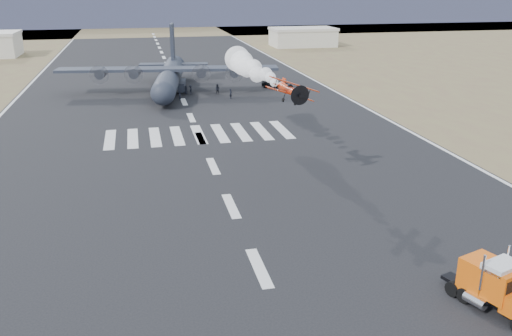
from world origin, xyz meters
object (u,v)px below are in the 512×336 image
object	(u,v)px
hangar_right	(303,37)
transport_aircraft	(170,75)
crew_c	(190,90)
crew_g	(231,94)
crew_e	(186,90)
aerobatic_biplane	(291,90)
semi_truck	(498,286)
support_vehicle	(275,83)
crew_h	(218,89)
crew_a	(180,96)
crew_f	(153,95)
crew_d	(170,90)
crew_b	(162,98)

from	to	relation	value
hangar_right	transport_aircraft	distance (m)	82.88
crew_c	crew_g	distance (m)	8.70
transport_aircraft	crew_e	bearing A→B (deg)	-42.79
transport_aircraft	aerobatic_biplane	bearing A→B (deg)	-72.47
semi_truck	crew_e	bearing A→B (deg)	80.67
transport_aircraft	crew_g	bearing A→B (deg)	-34.12
support_vehicle	crew_h	world-z (taller)	crew_h
crew_a	crew_f	size ratio (longest dim) A/B	0.96
hangar_right	aerobatic_biplane	world-z (taller)	aerobatic_biplane
crew_d	crew_e	bearing A→B (deg)	-131.44
crew_a	crew_e	world-z (taller)	crew_a
aerobatic_biplane	crew_d	bearing A→B (deg)	95.99
crew_b	crew_c	size ratio (longest dim) A/B	0.93
hangar_right	crew_e	distance (m)	84.16
crew_f	crew_a	bearing A→B (deg)	-104.28
crew_a	crew_f	bearing A→B (deg)	99.19
support_vehicle	crew_g	distance (m)	14.28
crew_a	crew_b	world-z (taller)	crew_a
crew_d	crew_h	world-z (taller)	crew_d
transport_aircraft	crew_f	distance (m)	8.72
crew_b	crew_h	distance (m)	12.03
semi_truck	aerobatic_biplane	xyz separation A→B (m)	(-6.68, 25.64, 8.18)
crew_b	crew_c	distance (m)	8.37
aerobatic_biplane	crew_b	size ratio (longest dim) A/B	3.22
semi_truck	crew_g	distance (m)	69.63
semi_truck	crew_c	world-z (taller)	semi_truck
crew_e	hangar_right	bearing A→B (deg)	-62.46
crew_f	semi_truck	bearing A→B (deg)	-162.55
crew_d	aerobatic_biplane	bearing A→B (deg)	150.40
hangar_right	crew_f	xyz separation A→B (m)	(-51.29, -75.42, -2.13)
support_vehicle	transport_aircraft	bearing A→B (deg)	111.32
crew_d	crew_b	bearing A→B (deg)	124.69
hangar_right	crew_a	distance (m)	89.88
crew_b	crew_e	world-z (taller)	crew_b
hangar_right	crew_a	xyz separation A→B (m)	(-46.57, -76.84, -2.17)
semi_truck	crew_a	world-z (taller)	semi_truck
support_vehicle	crew_c	bearing A→B (deg)	123.59
crew_a	crew_g	distance (m)	9.15
crew_a	crew_b	size ratio (longest dim) A/B	1.03
crew_a	crew_e	distance (m)	5.95
crew_d	crew_h	distance (m)	8.85
crew_a	hangar_right	bearing A→B (deg)	-5.33
crew_a	transport_aircraft	bearing A→B (deg)	32.74
hangar_right	crew_c	world-z (taller)	hangar_right
crew_c	crew_d	xyz separation A→B (m)	(-3.70, 0.55, 0.04)
semi_truck	crew_d	world-z (taller)	semi_truck
semi_truck	crew_d	size ratio (longest dim) A/B	4.21
hangar_right	crew_c	xyz separation A→B (m)	(-44.15, -71.58, -2.13)
aerobatic_biplane	transport_aircraft	world-z (taller)	transport_aircraft
semi_truck	crew_a	distance (m)	71.17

